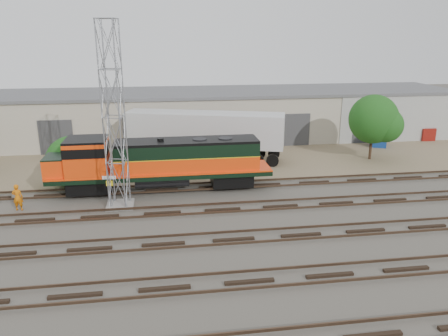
{
  "coord_description": "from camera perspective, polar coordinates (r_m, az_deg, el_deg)",
  "views": [
    {
      "loc": [
        -3.84,
        -25.35,
        11.36
      ],
      "look_at": [
        0.46,
        4.0,
        2.2
      ],
      "focal_mm": 35.0,
      "sensor_mm": 36.0,
      "label": 1
    }
  ],
  "objects": [
    {
      "name": "tree_east",
      "position": [
        42.6,
        19.31,
        5.86
      ],
      "size": [
        4.73,
        4.51,
        6.09
      ],
      "color": "#382619",
      "rests_on": "ground"
    },
    {
      "name": "semi_trailer",
      "position": [
        40.31,
        -2.04,
        4.9
      ],
      "size": [
        14.72,
        7.11,
        4.47
      ],
      "rotation": [
        0.0,
        0.0,
        -0.3
      ],
      "color": "silver",
      "rests_on": "ground"
    },
    {
      "name": "dirt_strip",
      "position": [
        42.09,
        -2.79,
        1.5
      ],
      "size": [
        80.0,
        16.0,
        0.02
      ],
      "primitive_type": "cube",
      "color": "#726047",
      "rests_on": "ground"
    },
    {
      "name": "ground",
      "position": [
        28.04,
        0.25,
        -6.74
      ],
      "size": [
        140.0,
        140.0,
        0.0
      ],
      "primitive_type": "plane",
      "color": "#47423A",
      "rests_on": "ground"
    },
    {
      "name": "dumpster_red",
      "position": [
        53.55,
        24.9,
        4.08
      ],
      "size": [
        1.57,
        1.48,
        1.4
      ],
      "primitive_type": "cube",
      "rotation": [
        0.0,
        0.0,
        -0.05
      ],
      "color": "maroon",
      "rests_on": "ground"
    },
    {
      "name": "signal_tower",
      "position": [
        29.3,
        -14.17,
        6.03
      ],
      "size": [
        1.81,
        1.81,
        12.24
      ],
      "rotation": [
        0.0,
        0.0,
        -0.24
      ],
      "color": "gray",
      "rests_on": "ground"
    },
    {
      "name": "tree_mid",
      "position": [
        35.81,
        -18.89,
        0.55
      ],
      "size": [
        4.28,
        4.07,
        4.07
      ],
      "color": "#382619",
      "rests_on": "ground"
    },
    {
      "name": "sign_post",
      "position": [
        30.51,
        -14.71,
        -2.15
      ],
      "size": [
        0.92,
        0.13,
        2.24
      ],
      "color": "gray",
      "rests_on": "ground"
    },
    {
      "name": "tracks",
      "position": [
        25.33,
        1.28,
        -9.29
      ],
      "size": [
        80.0,
        20.4,
        0.28
      ],
      "color": "black",
      "rests_on": "ground"
    },
    {
      "name": "warehouse",
      "position": [
        49.26,
        -3.71,
        6.94
      ],
      "size": [
        58.4,
        10.4,
        5.3
      ],
      "color": "#B7AC98",
      "rests_on": "ground"
    },
    {
      "name": "worker",
      "position": [
        32.22,
        -25.36,
        -3.48
      ],
      "size": [
        0.69,
        0.47,
        1.83
      ],
      "primitive_type": "imported",
      "rotation": [
        0.0,
        0.0,
        3.1
      ],
      "color": "orange",
      "rests_on": "ground"
    },
    {
      "name": "locomotive",
      "position": [
        32.64,
        -8.68,
        0.8
      ],
      "size": [
        16.38,
        2.87,
        3.94
      ],
      "color": "black",
      "rests_on": "tracks"
    },
    {
      "name": "dumpster_blue",
      "position": [
        48.48,
        19.49,
        3.53
      ],
      "size": [
        2.06,
        2.01,
        1.5
      ],
      "primitive_type": "cube",
      "rotation": [
        0.0,
        0.0,
        -0.4
      ],
      "color": "navy",
      "rests_on": "ground"
    }
  ]
}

